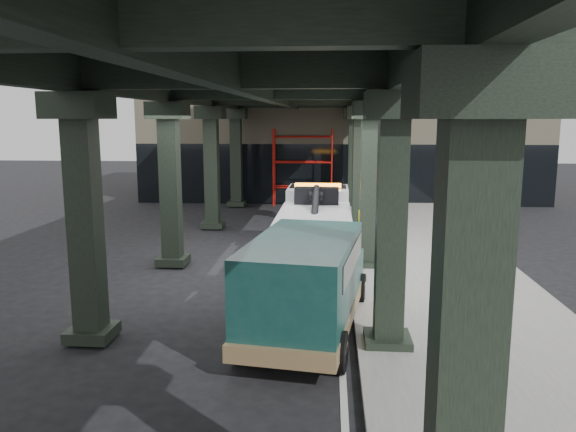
% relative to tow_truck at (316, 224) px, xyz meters
% --- Properties ---
extents(ground, '(90.00, 90.00, 0.00)m').
position_rel_tow_truck_xyz_m(ground, '(-1.00, -2.96, -1.19)').
color(ground, black).
rests_on(ground, ground).
extents(sidewalk, '(5.00, 40.00, 0.15)m').
position_rel_tow_truck_xyz_m(sidewalk, '(3.50, -0.96, -1.12)').
color(sidewalk, gray).
rests_on(sidewalk, ground).
extents(lane_stripe, '(0.12, 38.00, 0.01)m').
position_rel_tow_truck_xyz_m(lane_stripe, '(0.70, -0.96, -1.19)').
color(lane_stripe, silver).
rests_on(lane_stripe, ground).
extents(viaduct, '(7.40, 32.00, 6.40)m').
position_rel_tow_truck_xyz_m(viaduct, '(-1.40, -0.96, 4.27)').
color(viaduct, black).
rests_on(viaduct, ground).
extents(building, '(22.00, 10.00, 8.00)m').
position_rel_tow_truck_xyz_m(building, '(1.00, 17.04, 2.81)').
color(building, '#C6B793').
rests_on(building, ground).
extents(scaffolding, '(3.08, 0.88, 4.00)m').
position_rel_tow_truck_xyz_m(scaffolding, '(-1.00, 11.68, 0.92)').
color(scaffolding, red).
rests_on(scaffolding, ground).
extents(tow_truck, '(2.31, 7.49, 2.44)m').
position_rel_tow_truck_xyz_m(tow_truck, '(0.00, 0.00, 0.00)').
color(tow_truck, black).
rests_on(tow_truck, ground).
extents(towed_van, '(2.75, 5.50, 2.14)m').
position_rel_tow_truck_xyz_m(towed_van, '(-0.04, -6.24, -0.04)').
color(towed_van, '#103B37').
rests_on(towed_van, ground).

